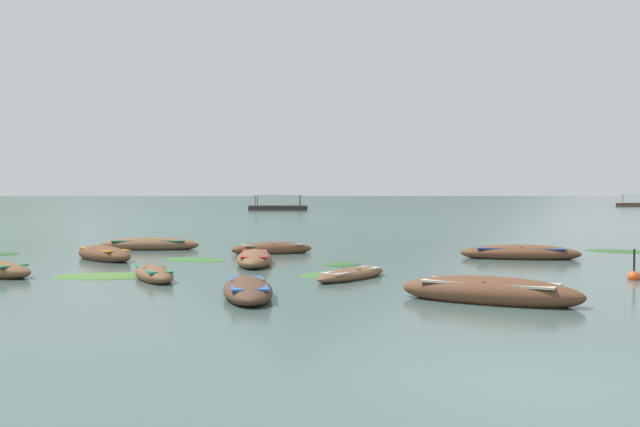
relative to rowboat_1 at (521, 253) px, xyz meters
name	(u,v)px	position (x,y,z in m)	size (l,w,h in m)	color
ground_plane	(322,195)	(-4.97, 1480.85, -0.21)	(6000.00, 6000.00, 0.00)	#425B56
mountain_1	(1,145)	(-800.39, 1800.94, 124.94)	(943.44, 943.44, 250.30)	#56665B
mountain_2	(293,109)	(-74.29, 1748.71, 205.79)	(1333.53, 1333.53, 411.99)	#4C5B56
rowboat_1	(521,253)	(0.00, 0.00, 0.00)	(4.73, 2.28, 0.68)	brown
rowboat_2	(104,254)	(-15.89, -0.53, 0.00)	(3.41, 3.73, 0.68)	brown
rowboat_3	(273,249)	(-9.72, 2.43, -0.02)	(3.64, 2.19, 0.62)	brown
rowboat_4	(352,275)	(-6.79, -6.77, -0.08)	(2.63, 3.30, 0.40)	brown
rowboat_5	(155,274)	(-12.53, -7.01, -0.05)	(2.09, 3.22, 0.52)	brown
rowboat_6	(150,245)	(-15.38, 4.70, 0.00)	(4.49, 1.48, 0.67)	brown
rowboat_7	(490,292)	(-3.81, -11.44, 0.02)	(4.37, 3.24, 0.75)	brown
rowboat_9	(248,290)	(-9.45, -10.65, -0.03)	(1.72, 4.02, 0.57)	#4C3323
rowboat_10	(255,259)	(-10.04, -2.33, -0.01)	(1.54, 4.49, 0.63)	brown
ferry_0	(279,207)	(-14.14, 84.88, 0.24)	(8.99, 3.39, 2.54)	#2D2826
mooring_buoy	(635,277)	(1.40, -7.02, -0.11)	(0.36, 0.36, 1.01)	#DB4C1E
weed_patch_0	(342,265)	(-6.96, -2.46, -0.21)	(1.51, 1.18, 0.14)	#2D5628
weed_patch_1	(333,275)	(-7.33, -5.85, -0.21)	(2.06, 1.87, 0.14)	#38662D
weed_patch_2	(195,260)	(-12.47, -0.64, -0.21)	(2.82, 1.46, 0.14)	#38662D
weed_patch_4	(625,252)	(5.43, 3.44, -0.21)	(3.25, 1.54, 0.14)	#2D5628
weed_patch_5	(111,276)	(-14.06, -6.12, -0.21)	(3.39, 1.90, 0.14)	#477033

